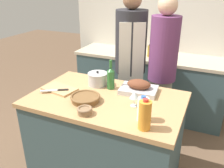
# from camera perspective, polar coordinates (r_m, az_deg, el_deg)

# --- Properties ---
(kitchen_island) EXTENTS (1.36, 0.85, 0.89)m
(kitchen_island) POSITION_cam_1_polar(r_m,az_deg,el_deg) (2.34, -1.32, -13.02)
(kitchen_island) COLOR #3D565B
(kitchen_island) RESTS_ON ground_plane
(back_counter) EXTENTS (2.16, 0.60, 0.88)m
(back_counter) POSITION_cam_1_polar(r_m,az_deg,el_deg) (3.55, 8.87, 0.08)
(back_counter) COLOR #3D565B
(back_counter) RESTS_ON ground_plane
(back_wall) EXTENTS (2.66, 0.10, 2.55)m
(back_wall) POSITION_cam_1_polar(r_m,az_deg,el_deg) (3.65, 11.27, 14.21)
(back_wall) COLOR silver
(back_wall) RESTS_ON ground_plane
(roasting_pan) EXTENTS (0.35, 0.27, 0.12)m
(roasting_pan) POSITION_cam_1_polar(r_m,az_deg,el_deg) (2.20, 6.45, -0.85)
(roasting_pan) COLOR #BCBCC1
(roasting_pan) RESTS_ON kitchen_island
(wicker_basket) EXTENTS (0.26, 0.26, 0.05)m
(wicker_basket) POSITION_cam_1_polar(r_m,az_deg,el_deg) (2.04, -6.42, -3.38)
(wicker_basket) COLOR brown
(wicker_basket) RESTS_ON kitchen_island
(cutting_board) EXTENTS (0.34, 0.25, 0.02)m
(cutting_board) POSITION_cam_1_polar(r_m,az_deg,el_deg) (2.30, -12.53, -1.16)
(cutting_board) COLOR tan
(cutting_board) RESTS_ON kitchen_island
(stock_pot) EXTENTS (0.19, 0.19, 0.15)m
(stock_pot) POSITION_cam_1_polar(r_m,az_deg,el_deg) (2.34, -3.46, 1.23)
(stock_pot) COLOR #B7B7BC
(stock_pot) RESTS_ON kitchen_island
(mixing_bowl) EXTENTS (0.12, 0.12, 0.05)m
(mixing_bowl) POSITION_cam_1_polar(r_m,az_deg,el_deg) (1.86, -6.58, -6.35)
(mixing_bowl) COLOR #846647
(mixing_bowl) RESTS_ON kitchen_island
(juice_jug) EXTENTS (0.09, 0.09, 0.23)m
(juice_jug) POSITION_cam_1_polar(r_m,az_deg,el_deg) (1.65, 7.90, -7.42)
(juice_jug) COLOR orange
(juice_jug) RESTS_ON kitchen_island
(milk_jug) EXTENTS (0.08, 0.08, 0.20)m
(milk_jug) POSITION_cam_1_polar(r_m,az_deg,el_deg) (1.75, 7.44, -6.00)
(milk_jug) COLOR white
(milk_jug) RESTS_ON kitchen_island
(wine_bottle_green) EXTENTS (0.07, 0.07, 0.29)m
(wine_bottle_green) POSITION_cam_1_polar(r_m,az_deg,el_deg) (2.24, -0.29, 1.55)
(wine_bottle_green) COLOR #28662D
(wine_bottle_green) RESTS_ON kitchen_island
(wine_glass_left) EXTENTS (0.08, 0.08, 0.13)m
(wine_glass_left) POSITION_cam_1_polar(r_m,az_deg,el_deg) (1.93, 5.41, -2.70)
(wine_glass_left) COLOR silver
(wine_glass_left) RESTS_ON kitchen_island
(knife_chef) EXTENTS (0.24, 0.16, 0.01)m
(knife_chef) POSITION_cam_1_polar(r_m,az_deg,el_deg) (2.25, -13.48, -1.48)
(knife_chef) COLOR #B7B7BC
(knife_chef) RESTS_ON cutting_board
(condiment_bottle_tall) EXTENTS (0.07, 0.07, 0.19)m
(condiment_bottle_tall) POSITION_cam_1_polar(r_m,az_deg,el_deg) (3.45, 12.99, 8.39)
(condiment_bottle_tall) COLOR maroon
(condiment_bottle_tall) RESTS_ON back_counter
(condiment_bottle_short) EXTENTS (0.05, 0.05, 0.20)m
(condiment_bottle_short) POSITION_cam_1_polar(r_m,az_deg,el_deg) (3.23, 9.77, 7.66)
(condiment_bottle_short) COLOR maroon
(condiment_bottle_short) RESTS_ON back_counter
(condiment_bottle_extra) EXTENTS (0.06, 0.06, 0.17)m
(condiment_bottle_extra) POSITION_cam_1_polar(r_m,az_deg,el_deg) (3.30, 8.94, 7.84)
(condiment_bottle_extra) COLOR #B28E2D
(condiment_bottle_extra) RESTS_ON back_counter
(person_cook_aproned) EXTENTS (0.38, 0.40, 1.76)m
(person_cook_aproned) POSITION_cam_1_polar(r_m,az_deg,el_deg) (2.80, 4.44, 5.55)
(person_cook_aproned) COLOR beige
(person_cook_aproned) RESTS_ON ground_plane
(person_cook_guest) EXTENTS (0.31, 0.31, 1.72)m
(person_cook_guest) POSITION_cam_1_polar(r_m,az_deg,el_deg) (2.68, 12.00, 3.90)
(person_cook_guest) COLOR beige
(person_cook_guest) RESTS_ON ground_plane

